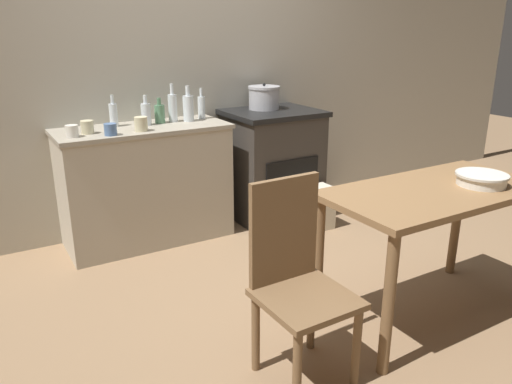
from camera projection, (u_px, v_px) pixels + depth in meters
The scene contains 19 objects.
ground_plane at pixel (288, 299), 3.03m from camera, with size 14.00×14.00×0.00m, color #896B4C.
wall_back at pixel (178, 66), 3.91m from camera, with size 8.00×0.07×2.55m.
counter_cabinet at pixel (146, 184), 3.74m from camera, with size 1.24×0.54×0.88m.
stove at pixel (272, 164), 4.22m from camera, with size 0.74×0.64×0.92m.
work_table at pixel (434, 209), 2.67m from camera, with size 1.22×0.62×0.76m.
chair at pixel (296, 278), 2.27m from camera, with size 0.41×0.41×0.93m.
flour_sack at pixel (316, 208), 4.02m from camera, with size 0.27×0.19×0.35m, color beige.
stock_pot at pixel (264, 98), 4.11m from camera, with size 0.26×0.26×0.21m.
mixing_bowl_large at pixel (482, 178), 2.67m from camera, with size 0.27×0.27×0.06m.
bottle_far_left at pixel (146, 114), 3.63m from camera, with size 0.07×0.07×0.22m.
bottle_left at pixel (113, 114), 3.58m from camera, with size 0.06×0.06×0.23m.
bottle_mid_left at pixel (160, 113), 3.71m from camera, with size 0.08×0.08×0.19m.
bottle_center_left at pixel (202, 107), 3.88m from camera, with size 0.06×0.06×0.24m.
bottle_center at pixel (173, 107), 3.75m from camera, with size 0.07×0.07×0.28m.
bottle_center_right at pixel (188, 108), 3.77m from camera, with size 0.08×0.08×0.27m.
cup_mid_right at pixel (110, 129), 3.30m from camera, with size 0.08×0.08×0.08m, color #4C6B99.
cup_right at pixel (141, 124), 3.43m from camera, with size 0.09×0.09×0.10m, color beige.
cup_far_right at pixel (87, 127), 3.35m from camera, with size 0.08×0.08×0.09m, color beige.
cup_end_right at pixel (72, 131), 3.25m from camera, with size 0.08×0.08×0.08m, color silver.
Camera 1 is at (-1.53, -2.19, 1.57)m, focal length 35.00 mm.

